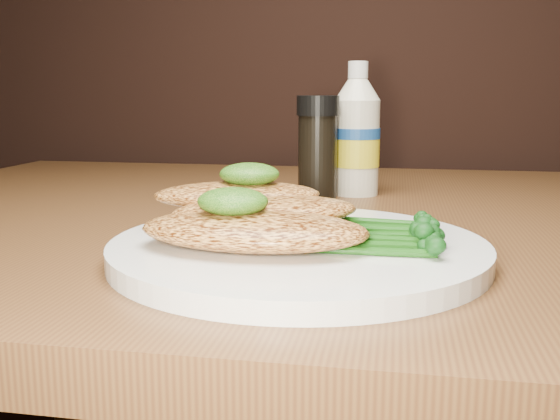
# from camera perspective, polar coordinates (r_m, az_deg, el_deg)

# --- Properties ---
(plate) EXTENTS (0.29, 0.29, 0.02)m
(plate) POSITION_cam_1_polar(r_m,az_deg,el_deg) (0.50, 1.64, -3.56)
(plate) COLOR white
(plate) RESTS_ON dining_table
(chicken_front) EXTENTS (0.17, 0.09, 0.03)m
(chicken_front) POSITION_cam_1_polar(r_m,az_deg,el_deg) (0.47, -2.38, -1.81)
(chicken_front) COLOR #E39848
(chicken_front) RESTS_ON plate
(chicken_mid) EXTENTS (0.17, 0.13, 0.02)m
(chicken_mid) POSITION_cam_1_polar(r_m,az_deg,el_deg) (0.50, -1.26, -0.12)
(chicken_mid) COLOR #E39848
(chicken_mid) RESTS_ON plate
(chicken_back) EXTENTS (0.15, 0.10, 0.02)m
(chicken_back) POSITION_cam_1_polar(r_m,az_deg,el_deg) (0.54, -3.83, 1.36)
(chicken_back) COLOR #E39848
(chicken_back) RESTS_ON plate
(pesto_front) EXTENTS (0.07, 0.06, 0.02)m
(pesto_front) POSITION_cam_1_polar(r_m,az_deg,el_deg) (0.47, -4.24, 0.77)
(pesto_front) COLOR #093708
(pesto_front) RESTS_ON chicken_front
(pesto_back) EXTENTS (0.05, 0.05, 0.02)m
(pesto_back) POSITION_cam_1_polar(r_m,az_deg,el_deg) (0.54, -2.75, 3.21)
(pesto_back) COLOR #093708
(pesto_back) RESTS_ON chicken_back
(broccolini_bundle) EXTENTS (0.15, 0.12, 0.02)m
(broccolini_bundle) POSITION_cam_1_polar(r_m,az_deg,el_deg) (0.49, 7.63, -1.68)
(broccolini_bundle) COLOR #174A10
(broccolini_bundle) RESTS_ON plate
(mayo_bottle) EXTENTS (0.07, 0.07, 0.16)m
(mayo_bottle) POSITION_cam_1_polar(r_m,az_deg,el_deg) (0.80, 6.85, 7.18)
(mayo_bottle) COLOR beige
(mayo_bottle) RESTS_ON dining_table
(pepper_grinder) EXTENTS (0.06, 0.06, 0.12)m
(pepper_grinder) POSITION_cam_1_polar(r_m,az_deg,el_deg) (0.77, 3.37, 5.55)
(pepper_grinder) COLOR black
(pepper_grinder) RESTS_ON dining_table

